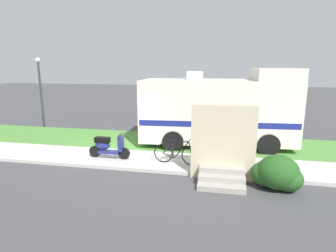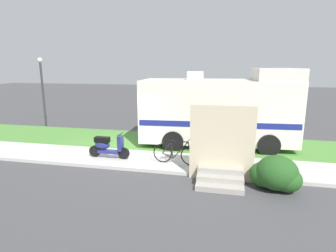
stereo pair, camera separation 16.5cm
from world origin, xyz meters
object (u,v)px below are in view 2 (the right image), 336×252
(motorhome_rv, at_px, (219,110))
(bottle_green, at_px, (230,163))
(street_lamp_post, at_px, (42,85))
(bicycle, at_px, (176,153))
(pickup_truck_near, at_px, (231,109))
(bottle_spare, at_px, (194,156))
(scooter, at_px, (107,146))

(motorhome_rv, bearing_deg, bottle_green, -80.32)
(street_lamp_post, bearing_deg, bicycle, -29.59)
(motorhome_rv, height_order, street_lamp_post, street_lamp_post)
(pickup_truck_near, height_order, street_lamp_post, street_lamp_post)
(motorhome_rv, distance_m, bottle_green, 3.28)
(street_lamp_post, bearing_deg, motorhome_rv, -10.77)
(pickup_truck_near, distance_m, bottle_spare, 7.22)
(bottle_spare, bearing_deg, motorhome_rv, 71.69)
(scooter, distance_m, bicycle, 2.69)
(motorhome_rv, bearing_deg, bottle_spare, -108.31)
(bicycle, relative_size, street_lamp_post, 0.43)
(scooter, bearing_deg, street_lamp_post, 141.53)
(pickup_truck_near, distance_m, street_lamp_post, 11.27)
(pickup_truck_near, xyz_separation_m, street_lamp_post, (-10.86, -2.61, 1.46))
(motorhome_rv, relative_size, bottle_green, 27.95)
(bottle_green, height_order, bottle_spare, bottle_spare)
(motorhome_rv, xyz_separation_m, pickup_truck_near, (0.59, 4.57, -0.66))
(scooter, relative_size, bottle_green, 6.75)
(bicycle, xyz_separation_m, street_lamp_post, (-8.90, 5.05, 1.95))
(scooter, xyz_separation_m, bottle_green, (4.56, 0.07, -0.35))
(scooter, xyz_separation_m, bicycle, (2.69, -0.12, -0.07))
(bottle_green, bearing_deg, street_lamp_post, 155.69)
(scooter, height_order, bottle_green, scooter)
(motorhome_rv, xyz_separation_m, bottle_green, (0.50, -2.91, -1.43))
(scooter, relative_size, pickup_truck_near, 0.29)
(pickup_truck_near, bearing_deg, street_lamp_post, -166.48)
(motorhome_rv, relative_size, pickup_truck_near, 1.19)
(bottle_green, bearing_deg, bicycle, -174.34)
(motorhome_rv, distance_m, bottle_spare, 2.96)
(motorhome_rv, relative_size, bottle_spare, 24.70)
(motorhome_rv, xyz_separation_m, bottle_spare, (-0.82, -2.47, -1.41))
(motorhome_rv, distance_m, street_lamp_post, 10.49)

